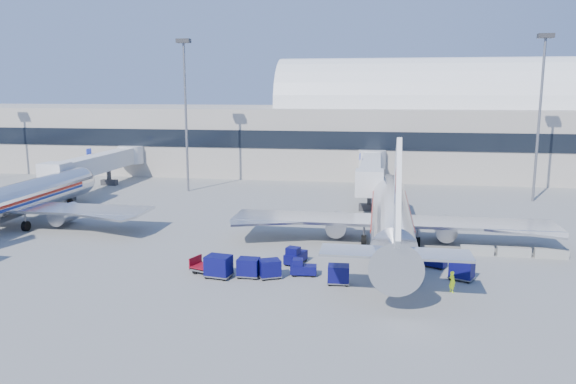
% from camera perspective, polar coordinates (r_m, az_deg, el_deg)
% --- Properties ---
extents(ground, '(260.00, 260.00, 0.00)m').
position_cam_1_polar(ground, '(53.92, -0.34, -6.13)').
color(ground, gray).
rests_on(ground, ground).
extents(terminal, '(170.00, 28.15, 21.00)m').
position_cam_1_polar(terminal, '(109.50, -2.54, 6.30)').
color(terminal, '#B2AA9E').
rests_on(terminal, ground).
extents(airliner_main, '(32.00, 37.26, 12.07)m').
position_cam_1_polar(airliner_main, '(56.88, 10.41, -2.38)').
color(airliner_main, silver).
rests_on(airliner_main, ground).
extents(airliner_mid, '(32.00, 37.26, 12.07)m').
position_cam_1_polar(airliner_mid, '(69.84, -26.53, -0.95)').
color(airliner_mid, silver).
rests_on(airliner_mid, ground).
extents(jetbridge_near, '(4.40, 27.50, 6.25)m').
position_cam_1_polar(jetbridge_near, '(82.59, 8.43, 2.34)').
color(jetbridge_near, silver).
rests_on(jetbridge_near, ground).
extents(jetbridge_mid, '(4.40, 27.50, 6.25)m').
position_cam_1_polar(jetbridge_mid, '(93.09, -18.41, 2.83)').
color(jetbridge_mid, silver).
rests_on(jetbridge_mid, ground).
extents(mast_west, '(2.00, 1.20, 22.60)m').
position_cam_1_polar(mast_west, '(85.87, -10.41, 9.87)').
color(mast_west, slate).
rests_on(mast_west, ground).
extents(mast_east, '(2.00, 1.20, 22.60)m').
position_cam_1_polar(mast_east, '(83.77, 24.33, 9.12)').
color(mast_east, slate).
rests_on(mast_east, ground).
extents(barrier_near, '(3.00, 0.55, 0.90)m').
position_cam_1_polar(barrier_near, '(55.84, 18.65, -5.63)').
color(barrier_near, '#9E9E96').
rests_on(barrier_near, ground).
extents(barrier_mid, '(3.00, 0.55, 0.90)m').
position_cam_1_polar(barrier_mid, '(56.49, 21.96, -5.66)').
color(barrier_mid, '#9E9E96').
rests_on(barrier_mid, ground).
extents(barrier_far, '(3.00, 0.55, 0.90)m').
position_cam_1_polar(barrier_far, '(57.32, 25.19, -5.68)').
color(barrier_far, '#9E9E96').
rests_on(barrier_far, ground).
extents(tug_lead, '(2.25, 1.26, 1.42)m').
position_cam_1_polar(tug_lead, '(47.29, 1.47, -7.71)').
color(tug_lead, '#090947').
rests_on(tug_lead, ground).
extents(tug_right, '(2.40, 1.93, 1.40)m').
position_cam_1_polar(tug_right, '(51.09, 14.48, -6.67)').
color(tug_right, '#090947').
rests_on(tug_right, ground).
extents(tug_left, '(1.92, 2.77, 1.64)m').
position_cam_1_polar(tug_left, '(50.25, 0.73, -6.49)').
color(tug_left, '#090947').
rests_on(tug_left, ground).
extents(cart_train_a, '(2.18, 1.98, 1.56)m').
position_cam_1_polar(cart_train_a, '(46.57, -1.87, -7.76)').
color(cart_train_a, '#090947').
rests_on(cart_train_a, ground).
extents(cart_train_b, '(1.88, 1.46, 1.62)m').
position_cam_1_polar(cart_train_b, '(46.84, -4.03, -7.63)').
color(cart_train_b, '#090947').
rests_on(cart_train_b, ground).
extents(cart_train_c, '(2.35, 1.94, 1.86)m').
position_cam_1_polar(cart_train_c, '(46.98, -7.07, -7.47)').
color(cart_train_c, '#090947').
rests_on(cart_train_c, ground).
extents(cart_solo_near, '(1.84, 1.44, 1.57)m').
position_cam_1_polar(cart_solo_near, '(45.35, 5.16, -8.30)').
color(cart_solo_near, '#090947').
rests_on(cart_solo_near, ground).
extents(cart_solo_far, '(2.32, 2.11, 1.67)m').
position_cam_1_polar(cart_solo_far, '(48.26, 17.26, -7.52)').
color(cart_solo_far, '#090947').
rests_on(cart_solo_far, ground).
extents(cart_open_red, '(2.87, 2.45, 0.65)m').
position_cam_1_polar(cart_open_red, '(48.28, -8.24, -7.66)').
color(cart_open_red, slate).
rests_on(cart_open_red, ground).
extents(ramp_worker, '(0.66, 0.73, 1.68)m').
position_cam_1_polar(ramp_worker, '(45.24, 16.34, -8.74)').
color(ramp_worker, '#CAFC1A').
rests_on(ramp_worker, ground).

